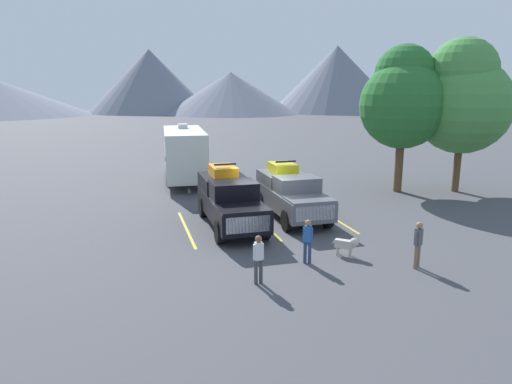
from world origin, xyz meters
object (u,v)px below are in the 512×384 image
object	(u,v)px
pickup_truck_a	(230,199)
pickup_truck_b	(291,193)
dog	(348,244)
camper_trailer_a	(184,152)
person_a	(308,238)
person_c	(258,256)
person_b	(418,242)

from	to	relation	value
pickup_truck_a	pickup_truck_b	xyz separation A→B (m)	(3.08, 0.60, -0.04)
pickup_truck_b	dog	bearing A→B (deg)	-88.24
pickup_truck_b	camper_trailer_a	distance (m)	10.33
pickup_truck_a	person_a	bearing A→B (deg)	-73.05
camper_trailer_a	person_c	size ratio (longest dim) A/B	5.61
person_c	person_a	bearing A→B (deg)	29.24
pickup_truck_a	person_c	size ratio (longest dim) A/B	3.77
person_a	person_c	distance (m)	2.41
person_a	person_b	distance (m)	3.67
pickup_truck_a	dog	distance (m)	5.96
person_a	person_b	bearing A→B (deg)	-22.38
person_b	pickup_truck_b	bearing A→B (deg)	104.83
pickup_truck_a	camper_trailer_a	xyz separation A→B (m)	(-0.65, 10.20, 0.72)
person_b	person_c	bearing A→B (deg)	177.70
pickup_truck_b	person_b	world-z (taller)	pickup_truck_b
pickup_truck_b	dog	world-z (taller)	pickup_truck_b
person_b	dog	xyz separation A→B (m)	(-1.73, 1.64, -0.45)
pickup_truck_b	person_c	size ratio (longest dim) A/B	3.48
pickup_truck_b	dog	xyz separation A→B (m)	(0.17, -5.54, -0.69)
person_b	camper_trailer_a	bearing A→B (deg)	108.54
camper_trailer_a	pickup_truck_a	bearing A→B (deg)	-86.36
person_a	person_b	world-z (taller)	person_b
camper_trailer_a	person_b	distance (m)	17.72
pickup_truck_b	person_b	size ratio (longest dim) A/B	3.38
person_c	camper_trailer_a	bearing A→B (deg)	90.43
person_b	pickup_truck_a	bearing A→B (deg)	127.11
pickup_truck_a	dog	xyz separation A→B (m)	(3.25, -4.94, -0.74)
camper_trailer_a	person_a	xyz separation A→B (m)	(2.23, -15.38, -1.03)
person_a	person_c	xyz separation A→B (m)	(-2.10, -1.18, -0.00)
pickup_truck_b	person_a	world-z (taller)	pickup_truck_b
pickup_truck_a	person_b	world-z (taller)	pickup_truck_a
camper_trailer_a	person_a	size ratio (longest dim) A/B	5.59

